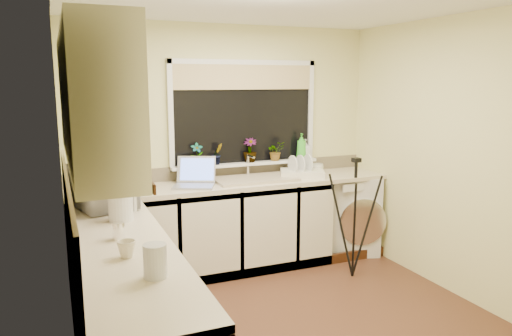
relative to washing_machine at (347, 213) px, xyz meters
The scene contains 34 objects.
floor 1.86m from the washing_machine, 137.20° to the right, with size 3.20×3.20×0.00m, color #512D20.
ceiling 2.71m from the washing_machine, 137.20° to the right, with size 3.20×3.20×0.00m, color white.
wall_back 1.57m from the washing_machine, 168.43° to the left, with size 3.20×3.20×0.00m, color beige.
wall_front 3.14m from the washing_machine, 115.93° to the right, with size 3.20×3.20×0.00m, color beige.
wall_left 3.27m from the washing_machine, 157.23° to the right, with size 3.00×3.00×0.00m, color beige.
wall_right 1.49m from the washing_machine, 77.45° to the right, with size 3.00×3.00×0.00m, color beige.
base_cabinet_back 1.65m from the washing_machine, behind, with size 2.55×0.60×0.86m, color silver.
base_cabinet_left 3.04m from the washing_machine, 149.81° to the right, with size 0.54×2.40×0.86m, color silver.
worktop_back 1.40m from the washing_machine, behind, with size 3.20×0.60×0.04m, color beige.
worktop_left 3.07m from the washing_machine, 149.81° to the right, with size 0.60×2.40×0.04m, color beige.
upper_cabinet 3.51m from the washing_machine, 148.76° to the right, with size 0.28×1.90×0.70m, color silver.
splashback_left 3.36m from the washing_machine, 152.33° to the right, with size 0.02×2.40×0.45m, color beige.
splashback_back 1.45m from the washing_machine, 168.92° to the left, with size 3.20×0.02×0.14m, color beige.
window_glass 1.61m from the washing_machine, 167.17° to the left, with size 1.50×0.02×1.00m, color black.
window_blind 1.88m from the washing_machine, 168.38° to the left, with size 1.50×0.02×0.25m, color tan.
windowsill 1.29m from the washing_machine, 169.85° to the left, with size 1.60×0.14×0.03m, color white.
sink 1.23m from the washing_machine, behind, with size 0.82×0.46×0.03m, color tan.
faucet 1.28m from the washing_machine, behind, with size 0.03×0.03×0.24m, color silver.
washing_machine is the anchor object (origin of this frame).
laptop 1.83m from the washing_machine, behind, with size 0.49×0.49×0.26m.
kettle 2.80m from the washing_machine, 158.91° to the right, with size 0.17×0.17×0.23m, color silver.
dish_rack 0.78m from the washing_machine, behind, with size 0.45×0.34×0.07m, color #EDE8CD.
tripod 0.77m from the washing_machine, 117.86° to the right, with size 0.58×0.58×1.17m, color black, non-canonical shape.
glass_jug 3.35m from the washing_machine, 140.16° to the right, with size 0.12×0.12×0.18m, color silver.
steel_jar 3.03m from the washing_machine, 151.67° to the right, with size 0.08×0.08×0.11m, color white.
microwave 2.76m from the washing_machine, 168.46° to the right, with size 0.59×0.40×0.33m, color silver.
plant_a 1.83m from the washing_machine, behind, with size 0.12×0.08×0.23m, color #999999.
plant_b 1.63m from the washing_machine, behind, with size 0.12×0.10×0.21m, color #999999.
plant_c 1.33m from the washing_machine, 169.76° to the left, with size 0.14×0.14×0.25m, color #999999.
plant_d 1.09m from the washing_machine, 167.50° to the left, with size 0.18×0.16×0.20m, color #999999.
soap_bottle_green 0.92m from the washing_machine, 161.18° to the left, with size 0.11×0.11×0.28m, color green.
soap_bottle_clear 0.87m from the washing_machine, 157.59° to the left, with size 0.10×0.10×0.21m, color #999999.
cup_back 0.63m from the washing_machine, behind, with size 0.13×0.13×0.11m, color beige.
cup_left 3.21m from the washing_machine, 146.09° to the right, with size 0.11×0.11×0.10m, color beige.
Camera 1 is at (-1.63, -3.25, 1.89)m, focal length 34.18 mm.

